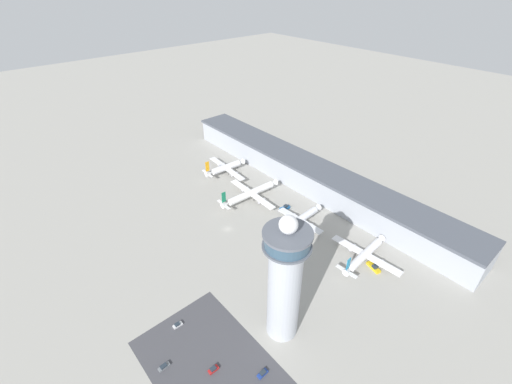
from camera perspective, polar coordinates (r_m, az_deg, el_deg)
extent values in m
plane|color=#9E9B93|center=(199.84, -4.80, -6.17)|extent=(1000.00, 1000.00, 0.00)
cube|color=#A3A8B2|center=(234.85, 8.89, 2.57)|extent=(224.72, 22.00, 16.19)
cube|color=#4C515B|center=(230.47, 9.08, 4.47)|extent=(224.72, 25.00, 1.60)
cylinder|color=#ADB2BC|center=(136.72, 4.68, -16.22)|extent=(12.70, 12.70, 46.07)
cylinder|color=#565B66|center=(119.87, 5.19, -8.94)|extent=(17.58, 17.58, 0.80)
cylinder|color=#334C60|center=(118.03, 5.26, -7.95)|extent=(16.17, 16.17, 4.73)
cylinder|color=#565B66|center=(116.17, 5.33, -6.89)|extent=(17.58, 17.58, 1.00)
sphere|color=white|center=(113.75, 5.43, -5.43)|extent=(6.61, 6.61, 6.61)
cube|color=#424247|center=(146.06, -6.98, -27.39)|extent=(64.00, 40.00, 0.01)
cylinder|color=white|center=(251.08, -5.02, 4.10)|extent=(6.00, 22.99, 4.55)
cone|color=white|center=(257.49, -2.51, 5.00)|extent=(4.81, 4.38, 4.55)
cone|color=white|center=(244.97, -7.79, 3.10)|extent=(4.44, 5.72, 4.10)
cube|color=white|center=(251.68, -4.93, 3.97)|extent=(41.36, 7.02, 0.44)
cylinder|color=#A8A8B2|center=(259.27, -5.77, 4.52)|extent=(2.82, 5.16, 2.50)
cylinder|color=#A8A8B2|center=(246.50, -3.62, 2.98)|extent=(2.82, 5.16, 2.50)
cube|color=orange|center=(241.61, -8.12, 4.23)|extent=(0.48, 2.81, 7.29)
cube|color=white|center=(244.13, -8.10, 3.08)|extent=(12.85, 2.81, 0.24)
cylinder|color=black|center=(257.53, -3.09, 4.12)|extent=(0.28, 0.28, 2.25)
cylinder|color=black|center=(250.25, -4.65, 3.11)|extent=(0.28, 0.28, 2.25)
cylinder|color=black|center=(254.97, -5.44, 3.69)|extent=(0.28, 0.28, 2.25)
cylinder|color=white|center=(221.04, -0.82, -0.18)|extent=(5.75, 34.75, 4.39)
cone|color=white|center=(231.44, 2.94, 1.47)|extent=(4.54, 4.12, 4.39)
cone|color=white|center=(211.59, -5.08, -2.05)|extent=(4.15, 5.42, 3.95)
cube|color=white|center=(221.82, -0.68, -0.28)|extent=(42.06, 6.05, 0.44)
cylinder|color=#A8A8B2|center=(228.91, -1.84, 0.48)|extent=(2.60, 4.92, 2.41)
cylinder|color=#A8A8B2|center=(217.42, 0.96, -1.49)|extent=(2.60, 4.92, 2.41)
cube|color=#14704C|center=(207.87, -5.40, -0.87)|extent=(0.41, 2.81, 7.02)
cube|color=white|center=(210.70, -5.42, -2.09)|extent=(12.36, 2.48, 0.24)
cylinder|color=black|center=(231.49, 2.33, 0.49)|extent=(0.28, 0.28, 2.45)
cylinder|color=black|center=(220.90, -0.35, -1.27)|extent=(0.28, 0.28, 2.45)
cylinder|color=black|center=(224.91, -1.32, -0.58)|extent=(0.28, 0.28, 2.45)
cylinder|color=silver|center=(200.26, 7.26, -4.63)|extent=(5.49, 29.06, 4.09)
cone|color=silver|center=(210.91, 10.12, -2.71)|extent=(4.27, 3.88, 4.09)
cone|color=silver|center=(190.06, 3.96, -6.83)|extent=(3.92, 5.09, 3.68)
cube|color=silver|center=(201.06, 7.36, -4.72)|extent=(31.21, 5.90, 0.44)
cylinder|color=#A8A8B2|center=(205.61, 6.12, -4.07)|extent=(2.47, 4.61, 2.25)
cylinder|color=#A8A8B2|center=(199.46, 8.95, -5.69)|extent=(2.47, 4.61, 2.25)
cube|color=#14704C|center=(186.09, 3.81, -5.71)|extent=(0.44, 2.81, 6.55)
cube|color=silver|center=(189.00, 3.67, -6.92)|extent=(11.55, 2.56, 0.24)
cylinder|color=black|center=(210.78, 9.53, -3.76)|extent=(0.28, 0.28, 2.37)
cylinder|color=black|center=(200.78, 7.78, -5.74)|extent=(0.28, 0.28, 2.37)
cylinder|color=black|center=(203.49, 6.54, -5.02)|extent=(0.28, 0.28, 2.37)
cylinder|color=white|center=(186.31, 17.75, -9.83)|extent=(5.93, 27.64, 4.04)
cone|color=white|center=(197.48, 20.00, -7.49)|extent=(4.28, 3.90, 4.04)
cone|color=white|center=(175.41, 15.08, -12.53)|extent=(3.96, 5.09, 3.63)
cube|color=white|center=(187.16, 17.80, -9.90)|extent=(39.08, 7.08, 0.44)
cylinder|color=#A8A8B2|center=(191.05, 15.77, -8.92)|extent=(2.52, 4.58, 2.22)
cylinder|color=#A8A8B2|center=(186.61, 20.07, -11.12)|extent=(2.52, 4.58, 2.22)
cube|color=#197FB2|center=(171.13, 15.16, -11.48)|extent=(0.49, 2.81, 6.46)
cube|color=white|center=(174.24, 14.85, -12.69)|extent=(11.42, 2.78, 0.24)
cylinder|color=black|center=(197.21, 19.42, -8.60)|extent=(0.28, 0.28, 2.12)
cylinder|color=black|center=(187.43, 18.30, -10.94)|extent=(0.28, 0.28, 2.12)
cylinder|color=black|center=(188.97, 16.81, -10.17)|extent=(0.28, 0.28, 2.12)
cube|color=black|center=(186.07, 18.95, -11.92)|extent=(7.18, 4.22, 0.12)
cube|color=gold|center=(185.65, 18.99, -11.78)|extent=(8.45, 4.67, 1.35)
cube|color=#232D38|center=(184.44, 19.22, -11.66)|extent=(2.94, 2.84, 1.11)
cube|color=black|center=(215.26, 4.82, -2.84)|extent=(3.14, 5.79, 0.12)
cube|color=#195699|center=(214.86, 4.83, -2.69)|extent=(3.39, 6.84, 1.50)
cube|color=#232D38|center=(214.39, 4.99, -2.34)|extent=(2.42, 2.26, 1.23)
cube|color=black|center=(193.01, 5.69, -7.90)|extent=(4.78, 6.25, 0.12)
cube|color=silver|center=(192.54, 5.70, -7.74)|extent=(5.37, 7.28, 1.55)
cube|color=#232D38|center=(191.11, 5.66, -7.54)|extent=(2.91, 2.85, 1.27)
cube|color=black|center=(149.75, -15.05, -26.40)|extent=(1.81, 3.87, 0.12)
cube|color=slate|center=(149.46, -15.07, -26.33)|extent=(1.90, 4.60, 0.81)
cube|color=#232D38|center=(148.82, -15.16, -26.21)|extent=(1.63, 2.55, 0.66)
cube|color=black|center=(158.83, -12.90, -20.88)|extent=(1.89, 3.44, 0.12)
cube|color=silver|center=(158.57, -12.92, -20.81)|extent=(1.98, 4.09, 0.78)
cube|color=#232D38|center=(157.99, -12.98, -20.67)|extent=(1.70, 2.27, 0.63)
cube|color=black|center=(146.02, -7.09, -27.38)|extent=(1.83, 3.44, 0.12)
cube|color=red|center=(145.70, -7.10, -27.31)|extent=(1.91, 4.09, 0.86)
cube|color=#232D38|center=(145.00, -7.16, -27.18)|extent=(1.66, 2.26, 0.71)
cube|color=black|center=(144.43, 1.10, -28.09)|extent=(1.94, 3.80, 0.12)
cube|color=navy|center=(144.15, 1.10, -28.02)|extent=(2.04, 4.51, 0.77)
cube|color=#232D38|center=(143.57, 1.14, -27.86)|extent=(1.74, 2.50, 0.63)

